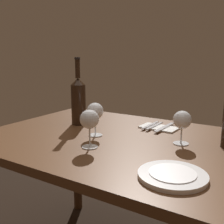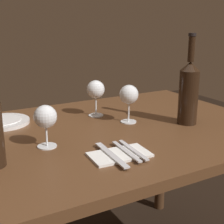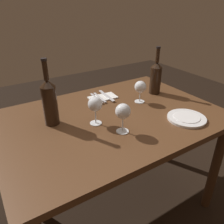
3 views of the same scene
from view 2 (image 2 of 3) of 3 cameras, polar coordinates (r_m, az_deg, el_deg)
dining_table at (r=1.33m, az=-0.97°, el=-6.60°), size 1.30×0.90×0.74m
wine_glass_left at (r=1.11m, az=-11.44°, el=-0.99°), size 0.08×0.08×0.15m
wine_glass_right at (r=1.44m, az=-2.85°, el=3.77°), size 0.08×0.08×0.16m
wine_glass_centre at (r=1.35m, az=2.93°, el=2.87°), size 0.08×0.08×0.16m
wine_bottle at (r=1.36m, az=13.12°, el=3.52°), size 0.08×0.08×0.36m
dinner_plate at (r=1.43m, az=-18.41°, el=-1.61°), size 0.22×0.22×0.02m
folded_napkin at (r=1.05m, az=1.31°, el=-7.39°), size 0.20×0.12×0.01m
fork_inner at (r=1.06m, az=2.48°, el=-6.80°), size 0.03×0.18×0.00m
fork_outer at (r=1.07m, az=3.63°, el=-6.54°), size 0.03×0.18×0.00m
table_knife at (r=1.04m, az=-0.13°, el=-7.39°), size 0.03×0.21×0.00m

